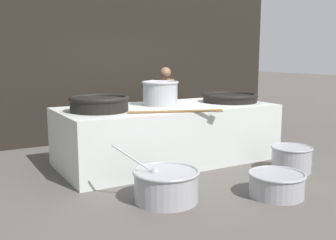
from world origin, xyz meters
TOP-DOWN VIEW (x-y plane):
  - ground_plane at (0.00, 0.00)m, footprint 60.00×60.00m
  - back_wall at (0.00, 2.39)m, footprint 8.38×0.24m
  - hearth_platform at (0.00, 0.00)m, footprint 3.77×1.71m
  - giant_wok_near at (-1.27, -0.03)m, footprint 0.95×0.95m
  - giant_wok_far at (1.33, -0.05)m, footprint 1.05×1.05m
  - stock_pot at (-0.05, 0.19)m, footprint 0.66×0.66m
  - stirring_paddle at (-0.24, -0.77)m, footprint 1.42×0.58m
  - cook at (0.65, 1.25)m, footprint 0.39×0.60m
  - prep_bowl_vegetables at (-1.00, -1.69)m, footprint 1.05×0.86m
  - prep_bowl_meat at (0.37, -2.26)m, footprint 0.76×0.76m
  - prep_bowl_extra at (1.41, -1.55)m, footprint 0.66×0.66m

SIDE VIEW (x-z plane):
  - ground_plane at x=0.00m, z-range 0.00..0.00m
  - prep_bowl_meat at x=0.37m, z-range 0.02..0.33m
  - prep_bowl_extra at x=1.41m, z-range 0.02..0.43m
  - prep_bowl_vegetables at x=-1.00m, z-range -0.15..0.61m
  - hearth_platform at x=0.00m, z-range 0.00..0.99m
  - cook at x=0.65m, z-range 0.07..1.69m
  - stirring_paddle at x=-0.24m, z-range 0.98..1.02m
  - giant_wok_far at x=1.33m, z-range 0.99..1.16m
  - giant_wok_near at x=-1.27m, z-range 1.00..1.23m
  - stock_pot at x=-0.05m, z-range 1.00..1.42m
  - back_wall at x=0.00m, z-range 0.00..3.66m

